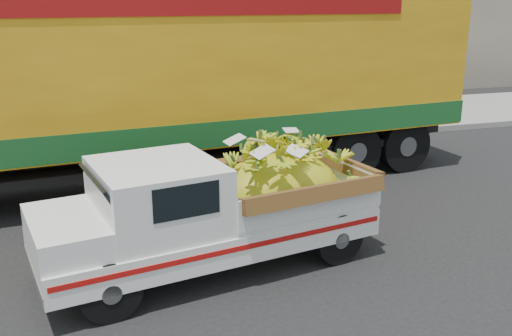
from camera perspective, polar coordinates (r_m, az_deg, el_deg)
name	(u,v)px	position (r m, az deg, el deg)	size (l,w,h in m)	color
ground	(131,253)	(8.30, -12.42, -8.33)	(100.00, 100.00, 0.00)	black
curb	(108,153)	(13.35, -14.62, 1.46)	(60.00, 0.25, 0.15)	gray
sidewalk	(103,133)	(15.39, -15.07, 3.40)	(60.00, 4.00, 0.14)	gray
building_right	(427,9)	(26.27, 16.75, 15.02)	(14.00, 6.00, 6.00)	gray
pickup_truck	(233,205)	(7.56, -2.35, -3.68)	(4.60, 2.38, 1.54)	black
semi_trailer	(165,74)	(10.65, -9.07, 9.28)	(12.04, 3.68, 3.80)	black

